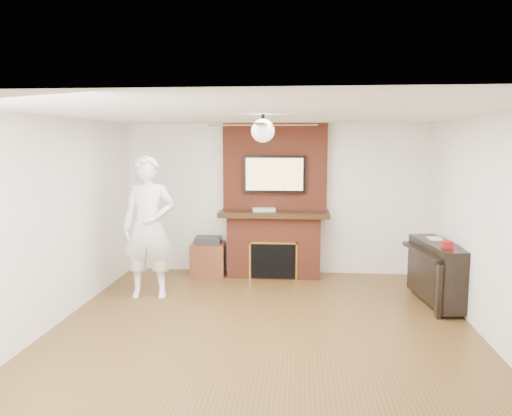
# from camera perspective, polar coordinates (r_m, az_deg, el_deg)

# --- Properties ---
(room_shell) EXTENTS (5.36, 5.86, 2.86)m
(room_shell) POSITION_cam_1_polar(r_m,az_deg,el_deg) (5.65, 0.77, -2.08)
(room_shell) COLOR #543818
(room_shell) RESTS_ON ground
(fireplace) EXTENTS (1.78, 0.64, 2.50)m
(fireplace) POSITION_cam_1_polar(r_m,az_deg,el_deg) (8.20, 2.11, -0.87)
(fireplace) COLOR brown
(fireplace) RESTS_ON ground
(tv) EXTENTS (1.00, 0.08, 0.60)m
(tv) POSITION_cam_1_polar(r_m,az_deg,el_deg) (8.09, 2.12, 3.89)
(tv) COLOR black
(tv) RESTS_ON fireplace
(ceiling_fan) EXTENTS (1.21, 1.21, 0.31)m
(ceiling_fan) POSITION_cam_1_polar(r_m,az_deg,el_deg) (5.57, 0.79, 8.95)
(ceiling_fan) COLOR black
(ceiling_fan) RESTS_ON room_shell
(person) EXTENTS (0.80, 0.59, 2.01)m
(person) POSITION_cam_1_polar(r_m,az_deg,el_deg) (7.19, -12.16, -2.15)
(person) COLOR white
(person) RESTS_ON ground
(side_table) EXTENTS (0.59, 0.59, 0.63)m
(side_table) POSITION_cam_1_polar(r_m,az_deg,el_deg) (8.40, -5.49, -5.60)
(side_table) COLOR #5F2E1B
(side_table) RESTS_ON ground
(piano) EXTENTS (0.65, 1.34, 0.94)m
(piano) POSITION_cam_1_polar(r_m,az_deg,el_deg) (7.24, 20.07, -6.81)
(piano) COLOR black
(piano) RESTS_ON ground
(cable_box) EXTENTS (0.39, 0.26, 0.05)m
(cable_box) POSITION_cam_1_polar(r_m,az_deg,el_deg) (8.10, 0.91, -0.18)
(cable_box) COLOR silver
(cable_box) RESTS_ON fireplace
(candle_orange) EXTENTS (0.08, 0.08, 0.13)m
(candle_orange) POSITION_cam_1_polar(r_m,az_deg,el_deg) (8.24, 0.82, -7.44)
(candle_orange) COLOR #C38516
(candle_orange) RESTS_ON ground
(candle_green) EXTENTS (0.07, 0.07, 0.09)m
(candle_green) POSITION_cam_1_polar(r_m,az_deg,el_deg) (8.23, 1.94, -7.62)
(candle_green) COLOR #478133
(candle_green) RESTS_ON ground
(candle_cream) EXTENTS (0.07, 0.07, 0.10)m
(candle_cream) POSITION_cam_1_polar(r_m,az_deg,el_deg) (8.15, 2.98, -7.72)
(candle_cream) COLOR beige
(candle_cream) RESTS_ON ground
(candle_blue) EXTENTS (0.07, 0.07, 0.09)m
(candle_blue) POSITION_cam_1_polar(r_m,az_deg,el_deg) (8.18, 4.12, -7.72)
(candle_blue) COLOR #2C5185
(candle_blue) RESTS_ON ground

